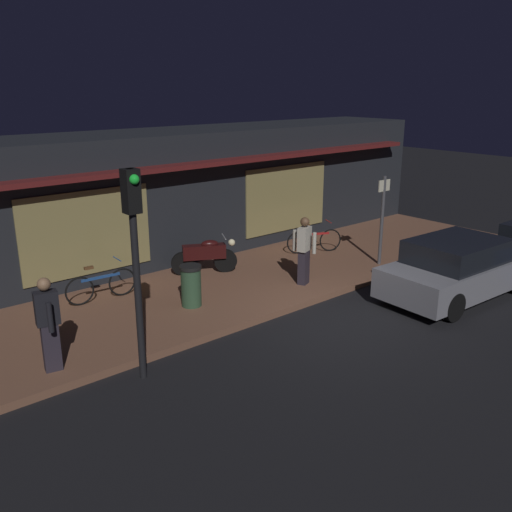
% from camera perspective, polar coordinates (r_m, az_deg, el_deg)
% --- Properties ---
extents(ground_plane, '(60.00, 60.00, 0.00)m').
position_cam_1_polar(ground_plane, '(12.05, 8.23, -6.72)').
color(ground_plane, black).
extents(sidewalk_slab, '(18.00, 4.00, 0.15)m').
position_cam_1_polar(sidewalk_slab, '(14.02, -0.93, -2.70)').
color(sidewalk_slab, brown).
rests_on(sidewalk_slab, ground_plane).
extents(storefront_building, '(18.00, 3.30, 3.60)m').
position_cam_1_polar(storefront_building, '(16.24, -8.61, 6.22)').
color(storefront_building, black).
rests_on(storefront_building, ground_plane).
extents(motorcycle, '(1.57, 0.93, 0.97)m').
position_cam_1_polar(motorcycle, '(14.37, -5.18, 0.13)').
color(motorcycle, black).
rests_on(motorcycle, sidewalk_slab).
extents(bicycle_parked, '(1.66, 0.42, 0.91)m').
position_cam_1_polar(bicycle_parked, '(13.04, -15.53, -2.90)').
color(bicycle_parked, black).
rests_on(bicycle_parked, sidewalk_slab).
extents(bicycle_extra, '(1.52, 0.75, 0.91)m').
position_cam_1_polar(bicycle_extra, '(16.22, 5.95, 1.60)').
color(bicycle_extra, black).
rests_on(bicycle_extra, sidewalk_slab).
extents(person_photographer, '(0.41, 0.62, 1.67)m').
position_cam_1_polar(person_photographer, '(10.02, -20.44, -6.38)').
color(person_photographer, '#28232D').
rests_on(person_photographer, sidewalk_slab).
extents(person_bystander, '(0.43, 0.60, 1.67)m').
position_cam_1_polar(person_bystander, '(13.49, 4.94, 0.69)').
color(person_bystander, '#28232D').
rests_on(person_bystander, sidewalk_slab).
extents(sign_post, '(0.44, 0.09, 2.40)m').
position_cam_1_polar(sign_post, '(15.20, 12.77, 4.10)').
color(sign_post, '#47474C').
rests_on(sign_post, sidewalk_slab).
extents(trash_bin, '(0.48, 0.48, 0.93)m').
position_cam_1_polar(trash_bin, '(12.31, -6.65, -3.00)').
color(trash_bin, '#2D4C33').
rests_on(trash_bin, sidewalk_slab).
extents(traffic_light_pole, '(0.24, 0.33, 3.60)m').
position_cam_1_polar(traffic_light_pole, '(9.11, -12.32, 1.70)').
color(traffic_light_pole, black).
rests_on(traffic_light_pole, ground_plane).
extents(parked_car_near, '(4.18, 1.95, 1.42)m').
position_cam_1_polar(parked_car_near, '(13.91, 19.92, -1.20)').
color(parked_car_near, black).
rests_on(parked_car_near, ground_plane).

